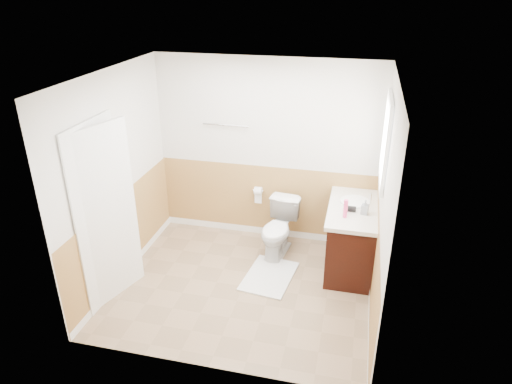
% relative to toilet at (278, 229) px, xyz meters
% --- Properties ---
extents(floor, '(3.00, 3.00, 0.00)m').
position_rel_toilet_xyz_m(floor, '(-0.27, -0.82, -0.36)').
color(floor, '#8C7051').
rests_on(floor, ground).
extents(ceiling, '(3.00, 3.00, 0.00)m').
position_rel_toilet_xyz_m(ceiling, '(-0.27, -0.82, 2.14)').
color(ceiling, white).
rests_on(ceiling, floor).
extents(wall_back, '(3.00, 0.00, 3.00)m').
position_rel_toilet_xyz_m(wall_back, '(-0.27, 0.48, 0.89)').
color(wall_back, silver).
rests_on(wall_back, floor).
extents(wall_front, '(3.00, 0.00, 3.00)m').
position_rel_toilet_xyz_m(wall_front, '(-0.27, -2.12, 0.89)').
color(wall_front, silver).
rests_on(wall_front, floor).
extents(wall_left, '(0.00, 3.00, 3.00)m').
position_rel_toilet_xyz_m(wall_left, '(-1.77, -0.82, 0.89)').
color(wall_left, silver).
rests_on(wall_left, floor).
extents(wall_right, '(0.00, 3.00, 3.00)m').
position_rel_toilet_xyz_m(wall_right, '(1.23, -0.82, 0.89)').
color(wall_right, silver).
rests_on(wall_right, floor).
extents(wainscot_back, '(3.00, 0.00, 3.00)m').
position_rel_toilet_xyz_m(wainscot_back, '(-0.27, 0.47, 0.14)').
color(wainscot_back, '#B18347').
rests_on(wainscot_back, floor).
extents(wainscot_front, '(3.00, 0.00, 3.00)m').
position_rel_toilet_xyz_m(wainscot_front, '(-0.27, -2.11, 0.14)').
color(wainscot_front, '#B18347').
rests_on(wainscot_front, floor).
extents(wainscot_left, '(0.00, 2.60, 2.60)m').
position_rel_toilet_xyz_m(wainscot_left, '(-1.76, -0.82, 0.14)').
color(wainscot_left, '#B18347').
rests_on(wainscot_left, floor).
extents(wainscot_right, '(0.00, 2.60, 2.60)m').
position_rel_toilet_xyz_m(wainscot_right, '(1.22, -0.82, 0.14)').
color(wainscot_right, '#B18347').
rests_on(wainscot_right, floor).
extents(toilet, '(0.49, 0.76, 0.73)m').
position_rel_toilet_xyz_m(toilet, '(0.00, 0.00, 0.00)').
color(toilet, white).
rests_on(toilet, floor).
extents(bath_mat, '(0.65, 0.86, 0.02)m').
position_rel_toilet_xyz_m(bath_mat, '(0.00, -0.56, -0.35)').
color(bath_mat, white).
rests_on(bath_mat, floor).
extents(vanity_cabinet, '(0.55, 1.10, 0.80)m').
position_rel_toilet_xyz_m(vanity_cabinet, '(0.95, -0.11, 0.04)').
color(vanity_cabinet, black).
rests_on(vanity_cabinet, floor).
extents(vanity_knob_left, '(0.03, 0.03, 0.03)m').
position_rel_toilet_xyz_m(vanity_knob_left, '(0.65, -0.21, 0.19)').
color(vanity_knob_left, silver).
rests_on(vanity_knob_left, vanity_cabinet).
extents(vanity_knob_right, '(0.03, 0.03, 0.03)m').
position_rel_toilet_xyz_m(vanity_knob_right, '(0.65, -0.01, 0.19)').
color(vanity_knob_right, silver).
rests_on(vanity_knob_right, vanity_cabinet).
extents(countertop, '(0.60, 1.15, 0.05)m').
position_rel_toilet_xyz_m(countertop, '(0.94, -0.11, 0.46)').
color(countertop, beige).
rests_on(countertop, vanity_cabinet).
extents(sink_basin, '(0.36, 0.36, 0.02)m').
position_rel_toilet_xyz_m(sink_basin, '(0.95, 0.04, 0.50)').
color(sink_basin, white).
rests_on(sink_basin, countertop).
extents(faucet, '(0.02, 0.02, 0.14)m').
position_rel_toilet_xyz_m(faucet, '(1.13, 0.04, 0.56)').
color(faucet, silver).
rests_on(faucet, countertop).
extents(lotion_bottle, '(0.05, 0.05, 0.22)m').
position_rel_toilet_xyz_m(lotion_bottle, '(0.85, -0.38, 0.60)').
color(lotion_bottle, '#F03E7C').
rests_on(lotion_bottle, countertop).
extents(soap_dispenser, '(0.10, 0.10, 0.18)m').
position_rel_toilet_xyz_m(soap_dispenser, '(1.07, -0.25, 0.57)').
color(soap_dispenser, gray).
rests_on(soap_dispenser, countertop).
extents(hair_dryer_body, '(0.14, 0.07, 0.07)m').
position_rel_toilet_xyz_m(hair_dryer_body, '(0.90, -0.22, 0.52)').
color(hair_dryer_body, black).
rests_on(hair_dryer_body, countertop).
extents(hair_dryer_handle, '(0.03, 0.03, 0.07)m').
position_rel_toilet_xyz_m(hair_dryer_handle, '(0.87, -0.16, 0.49)').
color(hair_dryer_handle, black).
rests_on(hair_dryer_handle, countertop).
extents(mirror_panel, '(0.02, 0.35, 0.90)m').
position_rel_toilet_xyz_m(mirror_panel, '(1.21, 0.28, 1.19)').
color(mirror_panel, silver).
rests_on(mirror_panel, wall_right).
extents(window_frame, '(0.04, 0.80, 1.00)m').
position_rel_toilet_xyz_m(window_frame, '(1.20, -0.23, 1.39)').
color(window_frame, white).
rests_on(window_frame, wall_right).
extents(window_glass, '(0.01, 0.70, 0.90)m').
position_rel_toilet_xyz_m(window_glass, '(1.22, -0.23, 1.39)').
color(window_glass, white).
rests_on(window_glass, wall_right).
extents(door, '(0.29, 0.78, 2.04)m').
position_rel_toilet_xyz_m(door, '(-1.67, -1.27, 0.66)').
color(door, white).
rests_on(door, wall_left).
extents(door_frame, '(0.02, 0.92, 2.10)m').
position_rel_toilet_xyz_m(door_frame, '(-1.74, -1.27, 0.67)').
color(door_frame, white).
rests_on(door_frame, wall_left).
extents(door_knob, '(0.06, 0.06, 0.06)m').
position_rel_toilet_xyz_m(door_knob, '(-1.61, -0.94, 0.59)').
color(door_knob, silver).
rests_on(door_knob, door).
extents(towel_bar, '(0.62, 0.02, 0.02)m').
position_rel_toilet_xyz_m(towel_bar, '(-0.82, 0.43, 1.24)').
color(towel_bar, silver).
rests_on(towel_bar, wall_back).
extents(tp_holder_bar, '(0.14, 0.02, 0.02)m').
position_rel_toilet_xyz_m(tp_holder_bar, '(-0.37, 0.41, 0.34)').
color(tp_holder_bar, silver).
rests_on(tp_holder_bar, wall_back).
extents(tp_roll, '(0.10, 0.11, 0.11)m').
position_rel_toilet_xyz_m(tp_roll, '(-0.37, 0.41, 0.34)').
color(tp_roll, white).
rests_on(tp_roll, tp_holder_bar).
extents(tp_sheet, '(0.10, 0.01, 0.16)m').
position_rel_toilet_xyz_m(tp_sheet, '(-0.37, 0.41, 0.23)').
color(tp_sheet, white).
rests_on(tp_sheet, tp_roll).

